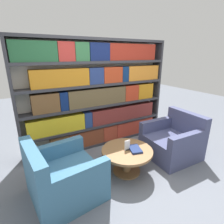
{
  "coord_description": "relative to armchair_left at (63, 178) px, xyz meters",
  "views": [
    {
      "loc": [
        -1.49,
        -1.92,
        1.87
      ],
      "look_at": [
        -0.05,
        0.61,
        0.91
      ],
      "focal_mm": 28.0,
      "sensor_mm": 36.0,
      "label": 1
    }
  ],
  "objects": [
    {
      "name": "bookshelf",
      "position": [
        1.12,
        1.16,
        0.79
      ],
      "size": [
        3.1,
        0.3,
        2.16
      ],
      "color": "silver",
      "rests_on": "ground_plane"
    },
    {
      "name": "table_sign",
      "position": [
        1.05,
        0.01,
        0.19
      ],
      "size": [
        0.1,
        0.06,
        0.17
      ],
      "color": "black",
      "rests_on": "coffee_table"
    },
    {
      "name": "ground_plane",
      "position": [
        1.1,
        -0.1,
        -0.29
      ],
      "size": [
        14.0,
        14.0,
        0.0
      ],
      "primitive_type": "plane",
      "color": "slate"
    },
    {
      "name": "armchair_left",
      "position": [
        0.0,
        0.0,
        0.0
      ],
      "size": [
        0.97,
        0.97,
        0.83
      ],
      "rotation": [
        0.0,
        0.0,
        1.68
      ],
      "color": "#386684",
      "rests_on": "ground_plane"
    },
    {
      "name": "armchair_right",
      "position": [
        2.09,
        0.0,
        0.0
      ],
      "size": [
        0.91,
        0.9,
        0.83
      ],
      "rotation": [
        0.0,
        0.0,
        -1.6
      ],
      "color": "#42476B",
      "rests_on": "ground_plane"
    },
    {
      "name": "coffee_table",
      "position": [
        1.05,
        0.01,
        0.01
      ],
      "size": [
        0.83,
        0.83,
        0.41
      ],
      "color": "brown",
      "rests_on": "ground_plane"
    },
    {
      "name": "stray_book",
      "position": [
        1.15,
        -0.05,
        0.14
      ],
      "size": [
        0.24,
        0.3,
        0.03
      ],
      "color": "navy",
      "rests_on": "coffee_table"
    }
  ]
}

